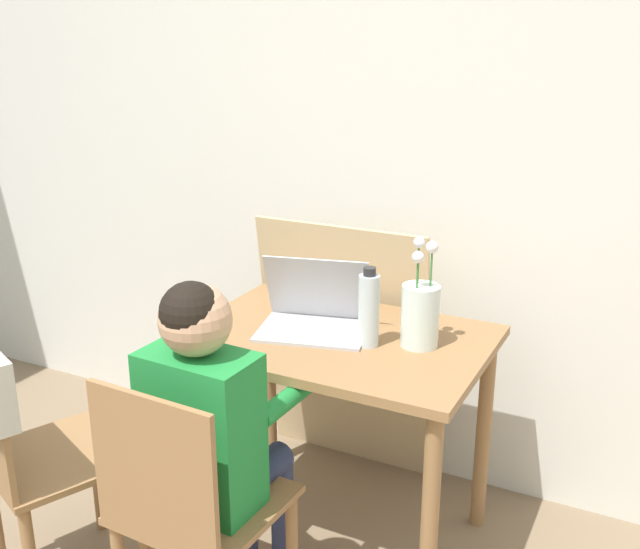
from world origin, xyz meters
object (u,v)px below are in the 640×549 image
at_px(flower_vase, 420,312).
at_px(water_bottle, 369,309).
at_px(laptop, 315,313).
at_px(chair_spare, 14,426).
at_px(person_seated, 212,417).
at_px(chair_occupied, 190,513).

distance_m(flower_vase, water_bottle, 0.16).
distance_m(laptop, water_bottle, 0.22).
distance_m(chair_spare, laptop, 0.96).
distance_m(chair_spare, person_seated, 0.61).
relative_size(chair_occupied, chair_spare, 0.99).
relative_size(person_seated, flower_vase, 3.19).
distance_m(person_seated, laptop, 0.55).
bearing_deg(laptop, person_seated, -107.93).
relative_size(chair_occupied, laptop, 2.15).
bearing_deg(chair_spare, flower_vase, -119.64).
xyz_separation_m(chair_spare, flower_vase, (0.97, 0.72, 0.27)).
relative_size(laptop, water_bottle, 1.57).
relative_size(chair_spare, person_seated, 0.79).
relative_size(chair_occupied, flower_vase, 2.51).
height_order(chair_spare, water_bottle, water_bottle).
bearing_deg(person_seated, laptop, -91.28).
distance_m(chair_occupied, laptop, 0.74).
bearing_deg(chair_occupied, laptop, -91.06).
xyz_separation_m(chair_occupied, flower_vase, (0.39, 0.67, 0.41)).
bearing_deg(chair_spare, water_bottle, -118.23).
xyz_separation_m(chair_occupied, person_seated, (0.00, 0.11, 0.23)).
xyz_separation_m(chair_occupied, water_bottle, (0.25, 0.60, 0.42)).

